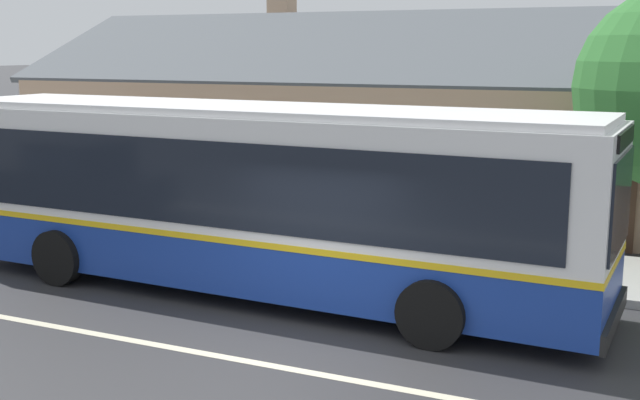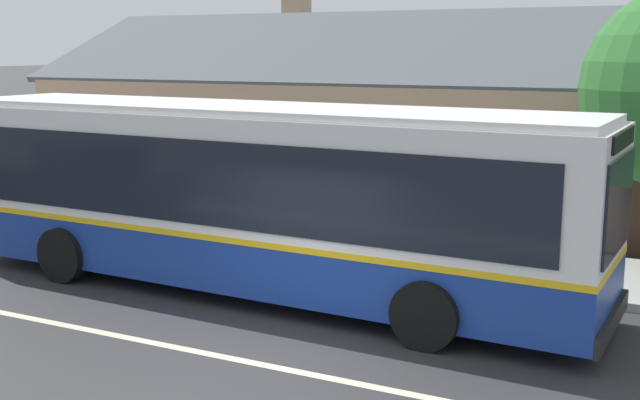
% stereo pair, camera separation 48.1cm
% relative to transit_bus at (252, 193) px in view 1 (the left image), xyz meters
% --- Properties ---
extents(ground_plane, '(300.00, 300.00, 0.00)m').
position_rel_transit_bus_xyz_m(ground_plane, '(1.85, -2.90, -1.73)').
color(ground_plane, '#2D2D30').
extents(sidewalk_far, '(60.00, 3.00, 0.15)m').
position_rel_transit_bus_xyz_m(sidewalk_far, '(1.85, 3.10, -1.66)').
color(sidewalk_far, '#9E9E99').
rests_on(sidewalk_far, ground).
extents(lane_divider_stripe, '(60.00, 0.16, 0.01)m').
position_rel_transit_bus_xyz_m(lane_divider_stripe, '(1.85, -2.90, -1.73)').
color(lane_divider_stripe, beige).
rests_on(lane_divider_stripe, ground).
extents(community_building, '(25.15, 9.38, 6.25)m').
position_rel_transit_bus_xyz_m(community_building, '(1.72, 10.12, 0.05)').
color(community_building, tan).
rests_on(community_building, ground).
extents(transit_bus, '(12.10, 3.07, 3.23)m').
position_rel_transit_bus_xyz_m(transit_bus, '(0.00, 0.00, 0.00)').
color(transit_bus, navy).
rests_on(transit_bus, ground).
extents(bench_by_building, '(1.77, 0.51, 0.94)m').
position_rel_transit_bus_xyz_m(bench_by_building, '(-6.47, 2.85, -1.16)').
color(bench_by_building, brown).
rests_on(bench_by_building, sidewalk_far).
extents(bench_down_street, '(1.61, 0.51, 0.94)m').
position_rel_transit_bus_xyz_m(bench_down_street, '(-2.44, 2.80, -1.17)').
color(bench_down_street, brown).
rests_on(bench_down_street, sidewalk_far).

